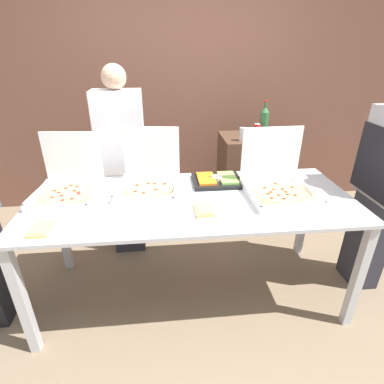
{
  "coord_description": "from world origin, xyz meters",
  "views": [
    {
      "loc": [
        -0.19,
        -1.85,
        1.81
      ],
      "look_at": [
        0.0,
        0.0,
        0.91
      ],
      "focal_mm": 28.0,
      "sensor_mm": 36.0,
      "label": 1
    }
  ],
  "objects_px": {
    "pizza_box_near_left": "(277,184)",
    "veggie_tray": "(217,180)",
    "paper_plate_front_center": "(41,230)",
    "soda_bottle": "(264,120)",
    "paper_plate_front_right": "(204,210)",
    "pizza_box_near_right": "(149,179)",
    "person_guest_cap": "(123,163)",
    "soda_can_silver": "(243,134)",
    "soda_can_colored": "(257,130)",
    "pizza_box_far_left": "(68,186)"
  },
  "relations": [
    {
      "from": "pizza_box_near_right",
      "to": "person_guest_cap",
      "type": "distance_m",
      "value": 0.55
    },
    {
      "from": "pizza_box_near_left",
      "to": "soda_can_colored",
      "type": "distance_m",
      "value": 0.99
    },
    {
      "from": "pizza_box_near_right",
      "to": "paper_plate_front_center",
      "type": "height_order",
      "value": "pizza_box_near_right"
    },
    {
      "from": "pizza_box_far_left",
      "to": "soda_can_silver",
      "type": "xyz_separation_m",
      "value": [
        1.43,
        0.7,
        0.14
      ]
    },
    {
      "from": "paper_plate_front_right",
      "to": "paper_plate_front_center",
      "type": "bearing_deg",
      "value": -172.26
    },
    {
      "from": "veggie_tray",
      "to": "soda_can_colored",
      "type": "height_order",
      "value": "soda_can_colored"
    },
    {
      "from": "pizza_box_near_left",
      "to": "person_guest_cap",
      "type": "relative_size",
      "value": 0.28
    },
    {
      "from": "paper_plate_front_center",
      "to": "soda_bottle",
      "type": "height_order",
      "value": "soda_bottle"
    },
    {
      "from": "paper_plate_front_center",
      "to": "pizza_box_near_right",
      "type": "bearing_deg",
      "value": 40.9
    },
    {
      "from": "person_guest_cap",
      "to": "pizza_box_near_left",
      "type": "bearing_deg",
      "value": 150.01
    },
    {
      "from": "soda_bottle",
      "to": "person_guest_cap",
      "type": "xyz_separation_m",
      "value": [
        -1.37,
        -0.36,
        -0.27
      ]
    },
    {
      "from": "pizza_box_near_right",
      "to": "veggie_tray",
      "type": "xyz_separation_m",
      "value": [
        0.52,
        0.05,
        -0.05
      ]
    },
    {
      "from": "pizza_box_near_right",
      "to": "veggie_tray",
      "type": "relative_size",
      "value": 1.33
    },
    {
      "from": "soda_can_colored",
      "to": "person_guest_cap",
      "type": "relative_size",
      "value": 0.07
    },
    {
      "from": "soda_can_colored",
      "to": "paper_plate_front_right",
      "type": "bearing_deg",
      "value": -120.05
    },
    {
      "from": "veggie_tray",
      "to": "soda_can_colored",
      "type": "bearing_deg",
      "value": 54.6
    },
    {
      "from": "pizza_box_near_left",
      "to": "person_guest_cap",
      "type": "bearing_deg",
      "value": 147.83
    },
    {
      "from": "pizza_box_far_left",
      "to": "soda_can_colored",
      "type": "distance_m",
      "value": 1.82
    },
    {
      "from": "paper_plate_front_center",
      "to": "veggie_tray",
      "type": "relative_size",
      "value": 0.63
    },
    {
      "from": "paper_plate_front_center",
      "to": "soda_can_colored",
      "type": "xyz_separation_m",
      "value": [
        1.65,
        1.31,
        0.21
      ]
    },
    {
      "from": "soda_bottle",
      "to": "soda_can_colored",
      "type": "height_order",
      "value": "soda_bottle"
    },
    {
      "from": "pizza_box_near_left",
      "to": "paper_plate_front_center",
      "type": "relative_size",
      "value": 2.04
    },
    {
      "from": "pizza_box_far_left",
      "to": "soda_can_colored",
      "type": "xyz_separation_m",
      "value": [
        1.6,
        0.84,
        0.14
      ]
    },
    {
      "from": "pizza_box_near_right",
      "to": "soda_bottle",
      "type": "distance_m",
      "value": 1.43
    },
    {
      "from": "pizza_box_near_right",
      "to": "soda_can_colored",
      "type": "height_order",
      "value": "pizza_box_near_right"
    },
    {
      "from": "pizza_box_near_left",
      "to": "veggie_tray",
      "type": "bearing_deg",
      "value": 147.17
    },
    {
      "from": "veggie_tray",
      "to": "person_guest_cap",
      "type": "xyz_separation_m",
      "value": [
        -0.76,
        0.44,
        0.01
      ]
    },
    {
      "from": "pizza_box_near_left",
      "to": "paper_plate_front_right",
      "type": "xyz_separation_m",
      "value": [
        -0.55,
        -0.21,
        -0.07
      ]
    },
    {
      "from": "soda_bottle",
      "to": "soda_can_silver",
      "type": "distance_m",
      "value": 0.34
    },
    {
      "from": "veggie_tray",
      "to": "soda_can_silver",
      "type": "relative_size",
      "value": 3.01
    },
    {
      "from": "pizza_box_near_left",
      "to": "soda_bottle",
      "type": "height_order",
      "value": "soda_bottle"
    },
    {
      "from": "pizza_box_near_right",
      "to": "soda_can_silver",
      "type": "relative_size",
      "value": 4.02
    },
    {
      "from": "paper_plate_front_center",
      "to": "soda_bottle",
      "type": "bearing_deg",
      "value": 38.39
    },
    {
      "from": "veggie_tray",
      "to": "person_guest_cap",
      "type": "distance_m",
      "value": 0.88
    },
    {
      "from": "paper_plate_front_center",
      "to": "soda_can_colored",
      "type": "distance_m",
      "value": 2.11
    },
    {
      "from": "pizza_box_near_left",
      "to": "soda_can_colored",
      "type": "xyz_separation_m",
      "value": [
        0.13,
        0.97,
        0.14
      ]
    },
    {
      "from": "pizza_box_far_left",
      "to": "paper_plate_front_center",
      "type": "xyz_separation_m",
      "value": [
        -0.04,
        -0.47,
        -0.06
      ]
    },
    {
      "from": "paper_plate_front_right",
      "to": "soda_can_silver",
      "type": "distance_m",
      "value": 1.17
    },
    {
      "from": "soda_can_silver",
      "to": "soda_can_colored",
      "type": "relative_size",
      "value": 1.0
    },
    {
      "from": "paper_plate_front_right",
      "to": "soda_can_silver",
      "type": "height_order",
      "value": "soda_can_silver"
    },
    {
      "from": "person_guest_cap",
      "to": "soda_can_colored",
      "type": "bearing_deg",
      "value": -166.93
    },
    {
      "from": "paper_plate_front_center",
      "to": "paper_plate_front_right",
      "type": "bearing_deg",
      "value": 7.74
    },
    {
      "from": "soda_can_silver",
      "to": "paper_plate_front_right",
      "type": "bearing_deg",
      "value": -115.82
    },
    {
      "from": "pizza_box_near_right",
      "to": "paper_plate_front_right",
      "type": "bearing_deg",
      "value": -39.59
    },
    {
      "from": "pizza_box_near_right",
      "to": "pizza_box_far_left",
      "type": "distance_m",
      "value": 0.57
    },
    {
      "from": "veggie_tray",
      "to": "paper_plate_front_center",
      "type": "bearing_deg",
      "value": -152.86
    },
    {
      "from": "veggie_tray",
      "to": "soda_can_silver",
      "type": "height_order",
      "value": "soda_can_silver"
    },
    {
      "from": "paper_plate_front_right",
      "to": "pizza_box_far_left",
      "type": "bearing_deg",
      "value": 159.9
    },
    {
      "from": "pizza_box_near_right",
      "to": "soda_can_silver",
      "type": "xyz_separation_m",
      "value": [
        0.86,
        0.65,
        0.14
      ]
    },
    {
      "from": "pizza_box_near_right",
      "to": "veggie_tray",
      "type": "height_order",
      "value": "pizza_box_near_right"
    }
  ]
}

